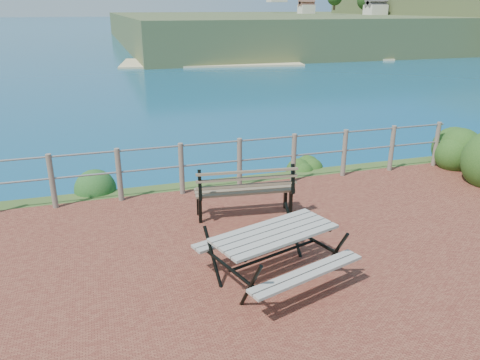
% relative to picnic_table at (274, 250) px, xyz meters
% --- Properties ---
extents(ground, '(10.00, 7.00, 0.12)m').
position_rel_picnic_table_xyz_m(ground, '(0.55, -0.02, -0.44)').
color(ground, brown).
rests_on(ground, ground).
extents(ocean, '(1200.00, 1200.00, 0.00)m').
position_rel_picnic_table_xyz_m(ocean, '(0.55, 199.98, -0.44)').
color(ocean, '#14677C').
rests_on(ocean, ground).
extents(safety_railing, '(9.40, 0.10, 1.00)m').
position_rel_picnic_table_xyz_m(safety_railing, '(0.55, 3.33, 0.13)').
color(safety_railing, '#6B5B4C').
rests_on(safety_railing, ground).
extents(distant_bay, '(290.00, 232.36, 24.00)m').
position_rel_picnic_table_xyz_m(distant_bay, '(173.62, 202.59, -1.97)').
color(distant_bay, '#3F542A').
rests_on(distant_bay, ground).
extents(picnic_table, '(1.76, 1.36, 0.69)m').
position_rel_picnic_table_xyz_m(picnic_table, '(0.00, 0.00, 0.00)').
color(picnic_table, gray).
rests_on(picnic_table, ground).
extents(park_bench, '(1.71, 0.60, 0.95)m').
position_rel_picnic_table_xyz_m(park_bench, '(0.24, 2.03, 0.18)').
color(park_bench, brown).
rests_on(park_bench, ground).
extents(shrub_right_edge, '(1.02, 1.02, 1.46)m').
position_rel_picnic_table_xyz_m(shrub_right_edge, '(5.73, 3.28, -0.44)').
color(shrub_right_edge, '#1A4715').
rests_on(shrub_right_edge, ground).
extents(shrub_lip_west, '(0.83, 0.83, 0.60)m').
position_rel_picnic_table_xyz_m(shrub_lip_west, '(-2.07, 4.14, -0.44)').
color(shrub_lip_west, '#20531F').
rests_on(shrub_lip_west, ground).
extents(shrub_lip_east, '(0.67, 0.67, 0.37)m').
position_rel_picnic_table_xyz_m(shrub_lip_east, '(2.35, 4.20, -0.44)').
color(shrub_lip_east, '#1A4715').
rests_on(shrub_lip_east, ground).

